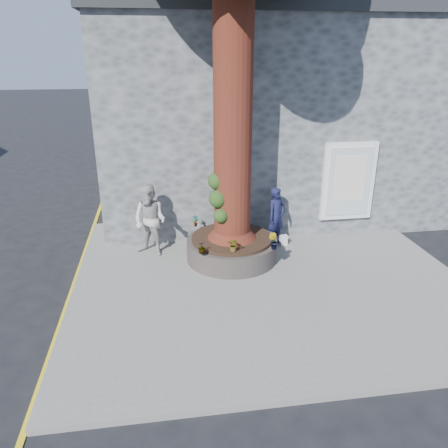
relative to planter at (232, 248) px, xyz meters
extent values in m
plane|color=black|center=(-0.80, -2.00, -0.41)|extent=(120.00, 120.00, 0.00)
cube|color=slate|center=(0.70, -1.00, -0.35)|extent=(9.00, 8.00, 0.12)
cube|color=yellow|center=(-3.85, -1.00, -0.41)|extent=(0.10, 30.00, 0.01)
cube|color=#494C4E|center=(1.70, 5.20, 2.59)|extent=(10.00, 8.00, 6.00)
cube|color=black|center=(1.70, 5.20, 5.74)|extent=(10.30, 8.30, 0.30)
cube|color=white|center=(3.50, 1.14, 1.29)|extent=(1.50, 0.12, 2.20)
cube|color=silver|center=(3.50, 1.08, 1.29)|extent=(1.25, 0.04, 1.95)
cube|color=silver|center=(3.50, 1.06, 1.39)|extent=(0.90, 0.02, 1.30)
cylinder|color=black|center=(0.00, 0.00, -0.03)|extent=(2.30, 2.30, 0.52)
cylinder|color=black|center=(0.00, 0.00, 0.27)|extent=(2.04, 2.04, 0.08)
cylinder|color=#4B1A12|center=(0.00, 0.00, 4.06)|extent=(0.90, 0.90, 7.50)
cone|color=#4B1A12|center=(0.00, 0.00, 0.66)|extent=(1.24, 1.24, 0.70)
sphere|color=#214216|center=(-0.38, -0.20, 1.41)|extent=(0.44, 0.44, 0.44)
sphere|color=#214216|center=(-0.32, -0.30, 1.01)|extent=(0.36, 0.36, 0.36)
sphere|color=#214216|center=(-0.40, -0.08, 1.81)|extent=(0.40, 0.40, 0.40)
imported|color=#141739|center=(1.33, 0.69, 0.52)|extent=(0.71, 0.66, 1.63)
imported|color=#B8B5B0|center=(-2.04, 0.57, 0.65)|extent=(1.16, 1.10, 1.88)
cube|color=white|center=(1.55, 0.62, -0.15)|extent=(0.22, 0.16, 0.28)
imported|color=gray|center=(-0.85, 0.85, 0.47)|extent=(0.20, 0.17, 0.32)
imported|color=gray|center=(0.85, -0.85, 0.50)|extent=(0.30, 0.30, 0.39)
imported|color=gray|center=(-0.85, -0.85, 0.46)|extent=(0.19, 0.19, 0.30)
imported|color=gray|center=(-0.10, -0.85, 0.47)|extent=(0.39, 0.38, 0.32)
camera|label=1|loc=(-1.71, -10.01, 4.69)|focal=35.00mm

